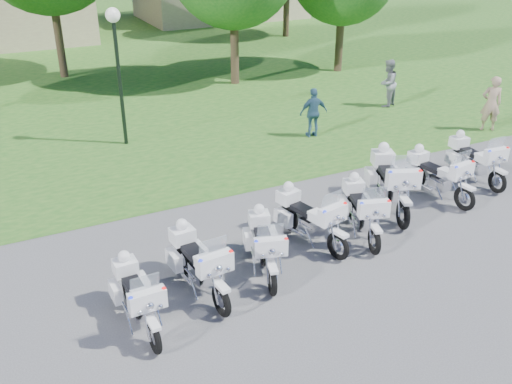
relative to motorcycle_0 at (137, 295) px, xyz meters
name	(u,v)px	position (x,y,z in m)	size (l,w,h in m)	color
ground	(294,248)	(3.83, 0.99, -0.59)	(100.00, 100.00, 0.00)	#4F4F54
grass_lawn	(73,37)	(3.83, 27.99, -0.59)	(100.00, 48.00, 0.01)	#215D1D
motorcycle_0	(137,295)	(0.00, 0.00, 0.00)	(0.71, 2.11, 1.42)	black
motorcycle_1	(198,262)	(1.36, 0.47, 0.05)	(0.85, 2.28, 1.53)	black
motorcycle_2	(264,244)	(2.85, 0.55, 0.01)	(1.10, 2.09, 1.45)	black
motorcycle_3	(309,217)	(4.25, 1.11, 0.04)	(1.03, 2.23, 1.51)	black
motorcycle_4	(362,208)	(5.57, 0.92, 0.04)	(1.16, 2.17, 1.50)	black
motorcycle_5	(391,181)	(6.98, 1.67, 0.15)	(1.46, 2.50, 1.76)	black
motorcycle_6	(437,174)	(8.47, 1.63, 0.04)	(0.88, 2.25, 1.51)	black
motorcycle_7	(475,158)	(10.16, 2.00, 0.04)	(0.81, 2.24, 1.50)	black
lamp_post	(116,44)	(2.12, 9.04, 2.63)	(0.44, 0.44, 4.28)	black
bystander_a	(491,104)	(13.66, 4.79, 0.35)	(0.69, 0.45, 1.89)	tan
bystander_b	(388,83)	(12.23, 8.55, 0.31)	(0.88, 0.68, 1.81)	gray
bystander_c	(314,113)	(7.93, 6.94, 0.23)	(0.97, 0.40, 1.65)	#315876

